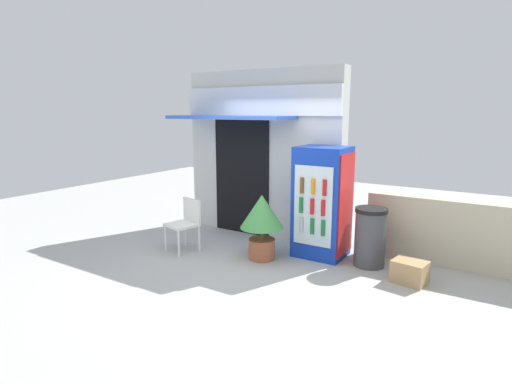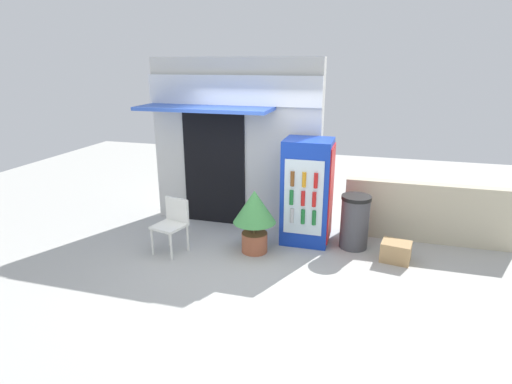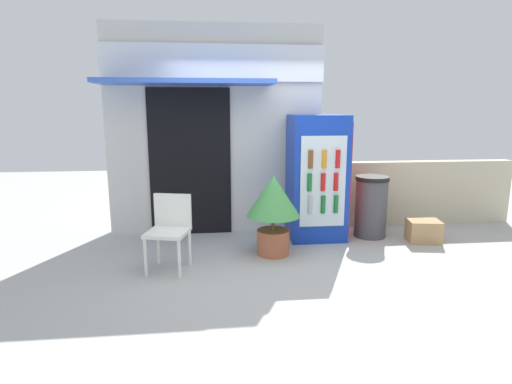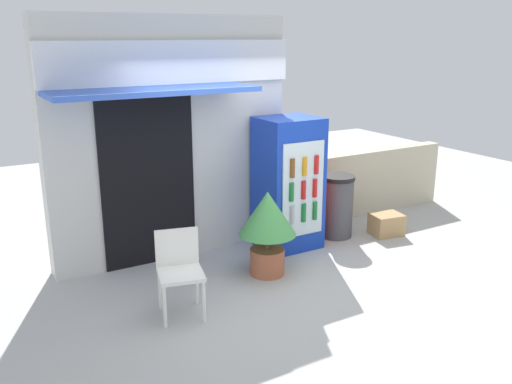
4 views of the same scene
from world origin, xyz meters
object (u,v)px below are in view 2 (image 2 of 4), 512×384
Objects in this scene: drink_cooler at (307,192)px; cardboard_box at (396,252)px; trash_bin at (355,222)px; potted_plant_near_shop at (254,213)px; plastic_chair at (173,221)px.

cardboard_box is at bearing -14.24° from drink_cooler.
cardboard_box is (1.45, -0.37, -0.72)m from drink_cooler.
drink_cooler reaches higher than trash_bin.
drink_cooler reaches higher than cardboard_box.
drink_cooler reaches higher than potted_plant_near_shop.
drink_cooler is 1.97× the size of trash_bin.
plastic_chair is 2.01× the size of cardboard_box.
drink_cooler is 0.99m from potted_plant_near_shop.
drink_cooler is at bearing 26.31° from plastic_chair.
drink_cooler is at bearing 41.71° from potted_plant_near_shop.
potted_plant_near_shop reaches higher than trash_bin.
trash_bin is (2.77, 0.94, -0.06)m from plastic_chair.
potted_plant_near_shop is at bearing -138.29° from drink_cooler.
plastic_chair reaches higher than cardboard_box.
potted_plant_near_shop is at bearing 14.93° from plastic_chair.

